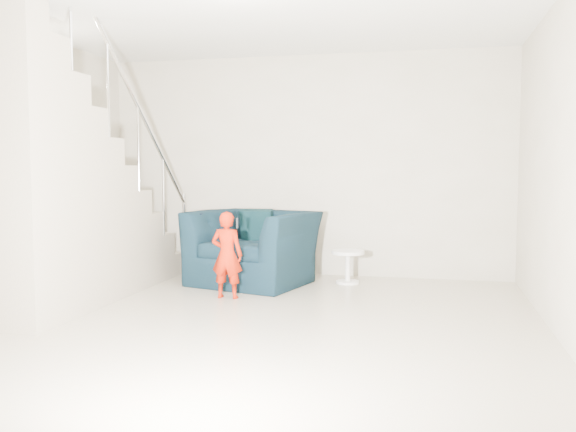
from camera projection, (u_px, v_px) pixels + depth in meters
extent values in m
plane|color=tan|center=(237.00, 331.00, 4.96)|extent=(5.50, 5.50, 0.00)
plane|color=#A69D87|center=(305.00, 166.00, 7.52)|extent=(5.00, 0.00, 5.00)
plane|color=#A69D87|center=(574.00, 164.00, 4.29)|extent=(0.00, 5.50, 5.50)
imported|color=black|center=(253.00, 247.00, 6.97)|extent=(1.52, 1.40, 0.83)
imported|color=#A50F05|center=(227.00, 255.00, 6.18)|extent=(0.32, 0.21, 0.89)
cylinder|color=white|center=(348.00, 252.00, 6.98)|extent=(0.38, 0.38, 0.04)
cylinder|color=white|center=(348.00, 269.00, 6.99)|extent=(0.06, 0.06, 0.34)
cylinder|color=white|center=(348.00, 282.00, 7.01)|extent=(0.27, 0.27, 0.03)
cube|color=#ADA089|center=(143.00, 262.00, 7.68)|extent=(1.00, 0.30, 0.27)
cube|color=#ADA089|center=(131.00, 255.00, 7.38)|extent=(1.00, 0.30, 0.54)
cube|color=#ADA089|center=(119.00, 247.00, 7.08)|extent=(1.00, 0.30, 0.81)
cube|color=#ADA089|center=(105.00, 239.00, 6.78)|extent=(1.00, 0.30, 1.08)
cube|color=#ADA089|center=(90.00, 229.00, 6.48)|extent=(1.00, 0.30, 1.35)
cube|color=#ADA089|center=(74.00, 219.00, 6.18)|extent=(1.00, 0.30, 1.62)
cube|color=#ADA089|center=(56.00, 207.00, 5.87)|extent=(1.00, 0.30, 1.89)
cube|color=#ADA089|center=(36.00, 195.00, 5.57)|extent=(1.00, 0.30, 2.16)
cube|color=#ADA089|center=(14.00, 181.00, 5.27)|extent=(1.00, 0.30, 2.43)
cylinder|color=silver|center=(123.00, 75.00, 6.09)|extent=(0.04, 3.03, 2.73)
cylinder|color=silver|center=(184.00, 233.00, 7.69)|extent=(0.04, 0.04, 1.00)
cube|color=black|center=(257.00, 225.00, 7.19)|extent=(0.38, 0.18, 0.37)
cube|color=black|center=(207.00, 237.00, 7.11)|extent=(0.05, 0.52, 0.58)
cube|color=black|center=(237.00, 223.00, 6.11)|extent=(0.04, 0.05, 0.10)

